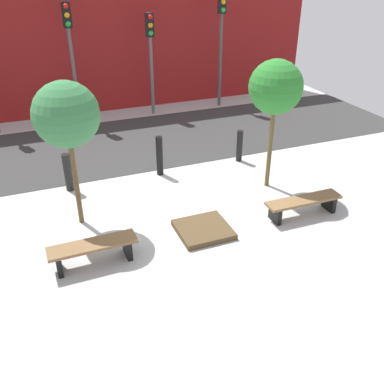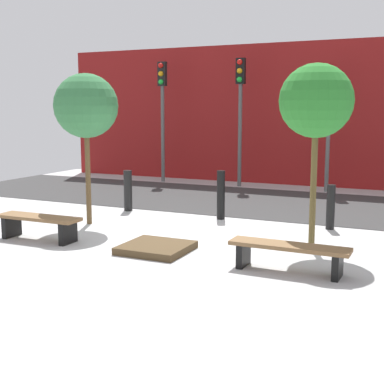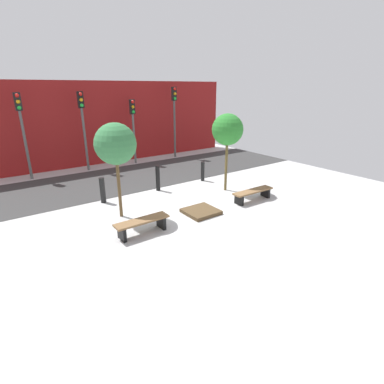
# 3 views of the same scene
# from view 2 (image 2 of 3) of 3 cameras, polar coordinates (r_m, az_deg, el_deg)

# --- Properties ---
(ground_plane) EXTENTS (18.00, 18.00, 0.00)m
(ground_plane) POSITION_cam_2_polar(r_m,az_deg,el_deg) (9.92, -1.53, -5.20)
(ground_plane) COLOR #B1B1B1
(road_strip) EXTENTS (18.00, 4.44, 0.01)m
(road_strip) POSITION_cam_2_polar(r_m,az_deg,el_deg) (14.13, 6.78, -1.01)
(road_strip) COLOR #343434
(road_strip) RESTS_ON ground
(building_facade) EXTENTS (16.20, 0.50, 4.47)m
(building_facade) POSITION_cam_2_polar(r_m,az_deg,el_deg) (17.50, 10.72, 8.13)
(building_facade) COLOR maroon
(building_facade) RESTS_ON ground
(bench_left) EXTENTS (1.67, 0.46, 0.46)m
(bench_left) POSITION_cam_2_polar(r_m,az_deg,el_deg) (10.28, -16.03, -3.18)
(bench_left) COLOR black
(bench_left) RESTS_ON ground
(bench_right) EXTENTS (1.79, 0.43, 0.42)m
(bench_right) POSITION_cam_2_polar(r_m,az_deg,el_deg) (8.11, 10.30, -6.30)
(bench_right) COLOR black
(bench_right) RESTS_ON ground
(planter_bed) EXTENTS (1.10, 1.06, 0.12)m
(planter_bed) POSITION_cam_2_polar(r_m,az_deg,el_deg) (9.19, -3.85, -5.96)
(planter_bed) COLOR #4C3A23
(planter_bed) RESTS_ON ground
(tree_behind_left_bench) EXTENTS (1.32, 1.32, 3.13)m
(tree_behind_left_bench) POSITION_cam_2_polar(r_m,az_deg,el_deg) (11.30, -11.25, 8.93)
(tree_behind_left_bench) COLOR brown
(tree_behind_left_bench) RESTS_ON ground
(tree_behind_right_bench) EXTENTS (1.26, 1.26, 3.17)m
(tree_behind_right_bench) POSITION_cam_2_polar(r_m,az_deg,el_deg) (9.36, 13.12, 9.35)
(tree_behind_right_bench) COLOR brown
(tree_behind_right_bench) RESTS_ON ground
(bollard_far_left) EXTENTS (0.20, 0.20, 0.97)m
(bollard_far_left) POSITION_cam_2_polar(r_m,az_deg,el_deg) (12.80, -6.85, 0.15)
(bollard_far_left) COLOR black
(bollard_far_left) RESTS_ON ground
(bollard_left) EXTENTS (0.18, 0.18, 1.08)m
(bollard_left) POSITION_cam_2_polar(r_m,az_deg,el_deg) (11.74, 3.10, -0.32)
(bollard_left) COLOR black
(bollard_left) RESTS_ON ground
(bollard_center) EXTENTS (0.17, 0.17, 0.91)m
(bollard_center) POSITION_cam_2_polar(r_m,az_deg,el_deg) (11.12, 14.57, -1.56)
(bollard_center) COLOR black
(bollard_center) RESTS_ON ground
(traffic_light_west) EXTENTS (0.28, 0.27, 3.93)m
(traffic_light_west) POSITION_cam_2_polar(r_m,az_deg,el_deg) (17.82, -3.19, 9.78)
(traffic_light_west) COLOR #555555
(traffic_light_west) RESTS_ON ground
(traffic_light_mid_west) EXTENTS (0.28, 0.27, 3.94)m
(traffic_light_mid_west) POSITION_cam_2_polar(r_m,az_deg,el_deg) (16.73, 5.17, 9.85)
(traffic_light_mid_west) COLOR #535353
(traffic_light_mid_west) RESTS_ON ground
(traffic_light_mid_east) EXTENTS (0.28, 0.27, 3.51)m
(traffic_light_mid_east) POSITION_cam_2_polar(r_m,az_deg,el_deg) (16.02, 14.42, 8.67)
(traffic_light_mid_east) COLOR #5A5A5A
(traffic_light_mid_east) RESTS_ON ground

